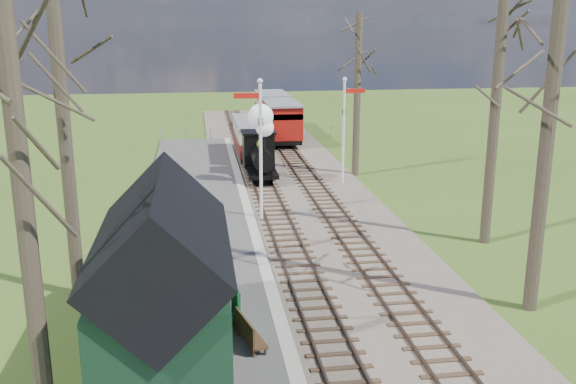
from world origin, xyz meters
name	(u,v)px	position (x,y,z in m)	size (l,w,h in m)	color
distant_hills	(240,229)	(1.40, 64.38, -16.21)	(114.40, 48.00, 22.02)	#385B23
ballast_bed	(287,185)	(1.30, 22.00, 0.05)	(8.00, 60.00, 0.10)	brown
track_near	(263,185)	(0.00, 22.00, 0.10)	(1.60, 60.00, 0.15)	brown
track_far	(311,183)	(2.60, 22.00, 0.10)	(1.60, 60.00, 0.15)	brown
platform	(198,237)	(-3.50, 14.00, 0.10)	(5.00, 44.00, 0.20)	#474442
coping_strip	(254,234)	(-1.20, 14.00, 0.10)	(0.40, 44.00, 0.21)	#B2AD9E
station_shed	(164,285)	(-4.30, 4.00, 2.27)	(3.25, 6.30, 4.78)	black
semaphore_near	(259,140)	(-0.77, 16.00, 3.62)	(1.22, 0.24, 6.22)	silver
semaphore_far	(345,123)	(4.37, 22.00, 3.35)	(1.22, 0.24, 5.72)	silver
bare_trees	(338,123)	(1.33, 10.10, 5.21)	(15.51, 22.39, 12.00)	#382D23
fence_line	(247,133)	(0.30, 36.00, 0.55)	(12.60, 0.08, 1.00)	slate
locomotive	(260,146)	(-0.01, 23.26, 1.96)	(1.69, 3.95, 4.23)	black
coach	(251,137)	(0.00, 29.32, 1.44)	(1.97, 6.77, 2.08)	black
red_carriage_a	(281,121)	(2.60, 34.17, 1.68)	(2.35, 5.81, 2.47)	black
red_carriage_b	(272,111)	(2.60, 39.67, 1.68)	(2.35, 5.81, 2.47)	black
sign_board	(236,308)	(-2.46, 5.57, 0.80)	(0.23, 0.83, 1.21)	#0F4922
bench	(248,332)	(-2.23, 4.53, 0.59)	(0.76, 1.51, 0.83)	#402917
person	(223,366)	(-2.97, 2.48, 0.84)	(0.47, 0.31, 1.29)	#1A1F2F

